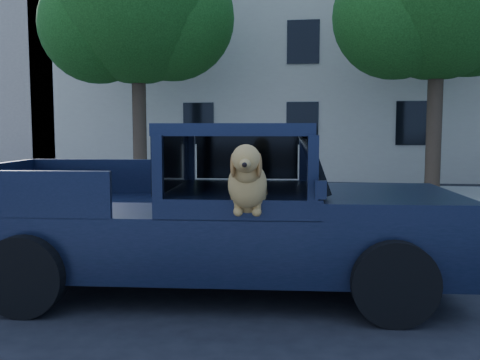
# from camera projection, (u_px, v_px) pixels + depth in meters

# --- Properties ---
(ground) EXTENTS (120.00, 120.00, 0.00)m
(ground) POSITION_uv_depth(u_px,v_px,m) (183.00, 278.00, 7.16)
(ground) COLOR black
(ground) RESTS_ON ground
(far_sidewalk) EXTENTS (60.00, 4.00, 0.15)m
(far_sidewalk) POSITION_uv_depth(u_px,v_px,m) (262.00, 192.00, 16.19)
(far_sidewalk) COLOR gray
(far_sidewalk) RESTS_ON ground
(lane_stripes) EXTENTS (21.60, 0.14, 0.01)m
(lane_stripes) POSITION_uv_depth(u_px,v_px,m) (331.00, 233.00, 10.18)
(lane_stripes) COLOR silver
(lane_stripes) RESTS_ON ground
(street_tree_left) EXTENTS (6.00, 5.20, 8.60)m
(street_tree_left) POSITION_uv_depth(u_px,v_px,m) (139.00, 9.00, 16.69)
(street_tree_left) COLOR #332619
(street_tree_left) RESTS_ON ground
(building_main) EXTENTS (26.00, 6.00, 9.00)m
(building_main) POSITION_uv_depth(u_px,v_px,m) (354.00, 69.00, 22.48)
(building_main) COLOR #BDB69C
(building_main) RESTS_ON ground
(pickup_truck) EXTENTS (5.89, 3.09, 2.05)m
(pickup_truck) POSITION_uv_depth(u_px,v_px,m) (210.00, 234.00, 6.60)
(pickup_truck) COLOR black
(pickup_truck) RESTS_ON ground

